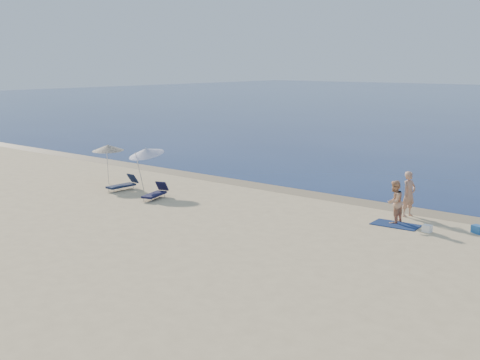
# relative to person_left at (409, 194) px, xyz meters

# --- Properties ---
(wet_sand_strip) EXTENTS (240.00, 1.60, 0.00)m
(wet_sand_strip) POSITION_rel_person_left_xyz_m (-3.98, 1.16, -0.97)
(wet_sand_strip) COLOR #847254
(wet_sand_strip) RESTS_ON ground
(person_left) EXTENTS (0.64, 0.81, 1.95)m
(person_left) POSITION_rel_person_left_xyz_m (0.00, 0.00, 0.00)
(person_left) COLOR tan
(person_left) RESTS_ON ground
(person_right) EXTENTS (0.73, 0.91, 1.78)m
(person_right) POSITION_rel_person_left_xyz_m (0.00, -1.43, -0.08)
(person_right) COLOR tan
(person_right) RESTS_ON ground
(beach_towel) EXTENTS (1.94, 1.17, 0.03)m
(beach_towel) POSITION_rel_person_left_xyz_m (0.23, -1.67, -0.96)
(beach_towel) COLOR #0E1E49
(beach_towel) RESTS_ON ground
(white_bag) EXTENTS (0.35, 0.30, 0.28)m
(white_bag) POSITION_rel_person_left_xyz_m (1.62, -1.85, -0.84)
(white_bag) COLOR white
(white_bag) RESTS_ON ground
(blue_cooler) EXTENTS (0.53, 0.46, 0.31)m
(blue_cooler) POSITION_rel_person_left_xyz_m (3.21, -0.78, -0.82)
(blue_cooler) COLOR #1D559E
(blue_cooler) RESTS_ON ground
(umbrella_near) EXTENTS (2.07, 2.09, 2.41)m
(umbrella_near) POSITION_rel_person_left_xyz_m (-12.70, -3.49, 1.04)
(umbrella_near) COLOR silver
(umbrella_near) RESTS_ON ground
(umbrella_far) EXTENTS (2.16, 2.17, 2.24)m
(umbrella_far) POSITION_rel_person_left_xyz_m (-15.59, -3.62, 1.00)
(umbrella_far) COLOR silver
(umbrella_far) RESTS_ON ground
(lounger_left) EXTENTS (0.64, 1.75, 0.76)m
(lounger_left) POSITION_rel_person_left_xyz_m (-13.76, -4.18, -0.70)
(lounger_left) COLOR #16203D
(lounger_left) RESTS_ON ground
(lounger_right) EXTENTS (1.02, 1.79, 0.75)m
(lounger_right) POSITION_rel_person_left_xyz_m (-10.93, -4.53, -0.70)
(lounger_right) COLOR #131436
(lounger_right) RESTS_ON ground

